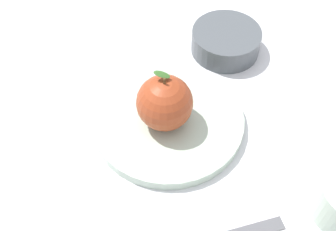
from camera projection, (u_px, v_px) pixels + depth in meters
ground_plane at (167, 143)px, 0.62m from camera, size 2.40×2.40×0.00m
dinner_plate at (168, 119)px, 0.64m from camera, size 0.23×0.23×0.02m
apple at (165, 103)px, 0.60m from camera, size 0.08×0.08×0.10m
side_bowl at (226, 39)px, 0.73m from camera, size 0.12×0.12×0.04m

